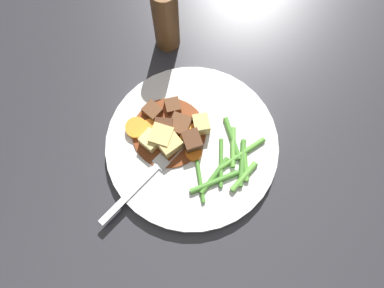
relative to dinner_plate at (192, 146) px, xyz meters
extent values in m
plane|color=#2D2D33|center=(0.00, 0.00, -0.01)|extent=(3.00, 3.00, 0.00)
cylinder|color=white|center=(0.00, 0.00, 0.00)|extent=(0.27, 0.27, 0.02)
cylinder|color=brown|center=(0.04, 0.00, 0.01)|extent=(0.11, 0.11, 0.00)
cylinder|color=orange|center=(-0.01, 0.01, 0.01)|extent=(0.03, 0.03, 0.01)
cylinder|color=orange|center=(0.07, 0.01, 0.01)|extent=(0.04, 0.04, 0.01)
cylinder|color=orange|center=(0.09, 0.02, 0.01)|extent=(0.05, 0.05, 0.01)
cylinder|color=orange|center=(0.01, -0.01, 0.02)|extent=(0.04, 0.04, 0.01)
cube|color=#DBBC6B|center=(0.00, -0.03, 0.02)|extent=(0.03, 0.04, 0.03)
cube|color=#E5CC7A|center=(0.06, 0.03, 0.02)|extent=(0.03, 0.03, 0.02)
cube|color=#DBBC6B|center=(0.03, 0.02, 0.02)|extent=(0.04, 0.04, 0.03)
cube|color=#DBBC6B|center=(0.04, 0.02, 0.02)|extent=(0.04, 0.04, 0.03)
cube|color=brown|center=(0.05, -0.04, 0.02)|extent=(0.03, 0.03, 0.01)
cube|color=brown|center=(0.08, -0.02, 0.02)|extent=(0.03, 0.03, 0.02)
cube|color=brown|center=(0.03, -0.02, 0.02)|extent=(0.03, 0.03, 0.02)
cube|color=#4C2B19|center=(0.05, 0.00, 0.02)|extent=(0.03, 0.03, 0.02)
cube|color=#56331E|center=(0.00, 0.00, 0.02)|extent=(0.04, 0.04, 0.03)
cylinder|color=#599E38|center=(-0.07, -0.02, 0.01)|extent=(0.05, 0.08, 0.01)
cylinder|color=#599E38|center=(-0.08, -0.01, 0.01)|extent=(0.04, 0.06, 0.01)
cylinder|color=#4C8E33|center=(-0.05, 0.03, 0.01)|extent=(0.02, 0.07, 0.01)
cylinder|color=#66AD42|center=(-0.09, 0.01, 0.01)|extent=(0.02, 0.06, 0.01)
cylinder|color=#4C8E33|center=(-0.08, -0.01, 0.01)|extent=(0.03, 0.07, 0.01)
cylinder|color=#4C8E33|center=(-0.05, 0.01, 0.01)|extent=(0.04, 0.07, 0.01)
cylinder|color=#4C8E33|center=(-0.06, 0.04, 0.01)|extent=(0.06, 0.06, 0.01)
cylinder|color=#4C8E33|center=(-0.05, -0.04, 0.01)|extent=(0.05, 0.06, 0.01)
cylinder|color=#66AD42|center=(-0.06, -0.02, 0.01)|extent=(0.03, 0.06, 0.01)
cylinder|color=#4C8E33|center=(-0.04, 0.05, 0.01)|extent=(0.04, 0.06, 0.01)
cube|color=silver|center=(0.05, 0.11, 0.01)|extent=(0.04, 0.11, 0.00)
cube|color=silver|center=(0.03, 0.05, 0.01)|extent=(0.03, 0.02, 0.00)
cylinder|color=silver|center=(0.01, 0.02, 0.01)|extent=(0.01, 0.04, 0.00)
cylinder|color=silver|center=(0.02, 0.02, 0.01)|extent=(0.01, 0.04, 0.00)
cylinder|color=silver|center=(0.02, 0.02, 0.01)|extent=(0.01, 0.04, 0.00)
cylinder|color=silver|center=(0.03, 0.02, 0.01)|extent=(0.01, 0.04, 0.00)
cylinder|color=brown|center=(0.12, -0.15, 0.06)|extent=(0.04, 0.04, 0.13)
camera|label=1|loc=(-0.09, 0.17, 0.60)|focal=38.18mm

